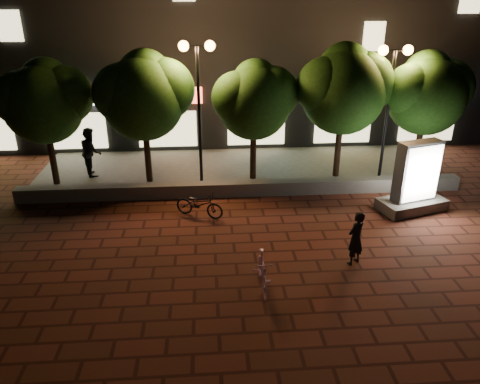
{
  "coord_description": "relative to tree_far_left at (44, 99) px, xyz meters",
  "views": [
    {
      "loc": [
        -1.24,
        -11.21,
        6.88
      ],
      "look_at": [
        -0.29,
        1.5,
        1.22
      ],
      "focal_mm": 34.43,
      "sensor_mm": 36.0,
      "label": 1
    }
  ],
  "objects": [
    {
      "name": "street_lamp_right",
      "position": [
        12.45,
        -0.26,
        0.6
      ],
      "size": [
        1.26,
        0.36,
        4.98
      ],
      "color": "black",
      "rests_on": "sidewalk"
    },
    {
      "name": "ad_kiosk",
      "position": [
        12.55,
        -3.09,
        -2.32
      ],
      "size": [
        2.44,
        1.7,
        2.4
      ],
      "color": "slate",
      "rests_on": "ground"
    },
    {
      "name": "scooter_pink",
      "position": [
        6.98,
        -7.16,
        -2.82
      ],
      "size": [
        0.45,
        1.56,
        0.94
      ],
      "primitive_type": "imported",
      "rotation": [
        0.0,
        0.0,
        0.0
      ],
      "color": "#C183AC",
      "rests_on": "ground"
    },
    {
      "name": "tree_far_left",
      "position": [
        0.0,
        0.0,
        0.0
      ],
      "size": [
        3.36,
        2.8,
        4.63
      ],
      "color": "#311E13",
      "rests_on": "sidewalk"
    },
    {
      "name": "street_lamp_left",
      "position": [
        5.45,
        -0.26,
        0.74
      ],
      "size": [
        1.26,
        0.36,
        5.18
      ],
      "color": "black",
      "rests_on": "sidewalk"
    },
    {
      "name": "retaining_wall",
      "position": [
        6.95,
        -1.46,
        -3.04
      ],
      "size": [
        16.0,
        0.45,
        0.5
      ],
      "primitive_type": "cube",
      "color": "slate",
      "rests_on": "ground"
    },
    {
      "name": "tree_left",
      "position": [
        3.5,
        0.0,
        0.15
      ],
      "size": [
        3.6,
        3.0,
        4.89
      ],
      "color": "#311E13",
      "rests_on": "sidewalk"
    },
    {
      "name": "tree_right",
      "position": [
        10.8,
        0.0,
        0.27
      ],
      "size": [
        3.72,
        3.1,
        5.07
      ],
      "color": "#311E13",
      "rests_on": "sidewalk"
    },
    {
      "name": "tree_far_right",
      "position": [
        14.0,
        0.0,
        0.08
      ],
      "size": [
        3.48,
        2.9,
        4.76
      ],
      "color": "#311E13",
      "rests_on": "sidewalk"
    },
    {
      "name": "building_block",
      "position": [
        6.94,
        7.53,
        1.7
      ],
      "size": [
        28.0,
        8.12,
        11.3
      ],
      "color": "black",
      "rests_on": "ground"
    },
    {
      "name": "sidewalk",
      "position": [
        6.95,
        1.04,
        -3.25
      ],
      "size": [
        16.0,
        5.0,
        0.08
      ],
      "primitive_type": "cube",
      "color": "slate",
      "rests_on": "ground"
    },
    {
      "name": "pedestrian",
      "position": [
        1.16,
        0.76,
        -2.25
      ],
      "size": [
        1.02,
        1.13,
        1.92
      ],
      "primitive_type": "imported",
      "rotation": [
        0.0,
        0.0,
        1.95
      ],
      "color": "black",
      "rests_on": "sidewalk"
    },
    {
      "name": "ground",
      "position": [
        6.95,
        -5.46,
        -3.29
      ],
      "size": [
        80.0,
        80.0,
        0.0
      ],
      "primitive_type": "plane",
      "color": "#53231A",
      "rests_on": "ground"
    },
    {
      "name": "rider",
      "position": [
        9.59,
        -6.22,
        -2.52
      ],
      "size": [
        0.68,
        0.63,
        1.55
      ],
      "primitive_type": "imported",
      "rotation": [
        0.0,
        0.0,
        3.77
      ],
      "color": "black",
      "rests_on": "ground"
    },
    {
      "name": "scooter_parked",
      "position": [
        5.39,
        -3.07,
        -2.86
      ],
      "size": [
        1.74,
        1.2,
        0.87
      ],
      "primitive_type": "imported",
      "rotation": [
        0.0,
        0.0,
        1.15
      ],
      "color": "black",
      "rests_on": "ground"
    },
    {
      "name": "tree_mid",
      "position": [
        7.5,
        -0.0,
        -0.08
      ],
      "size": [
        3.24,
        2.7,
        4.5
      ],
      "color": "#311E13",
      "rests_on": "sidewalk"
    }
  ]
}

